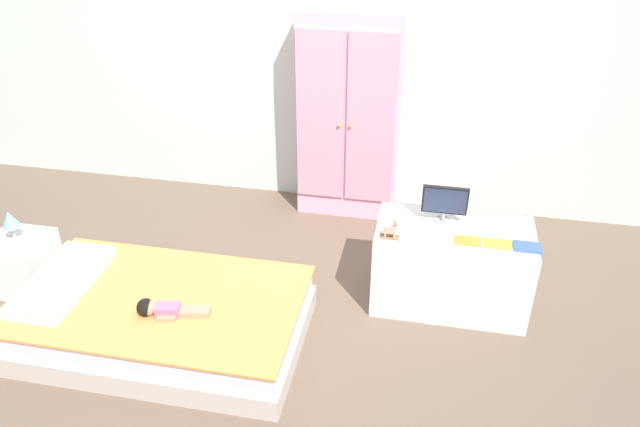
{
  "coord_description": "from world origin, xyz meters",
  "views": [
    {
      "loc": [
        0.81,
        -2.73,
        2.46
      ],
      "look_at": [
        0.2,
        0.31,
        0.59
      ],
      "focal_mm": 34.67,
      "sensor_mm": 36.0,
      "label": 1
    }
  ],
  "objects_px": {
    "nightstand": "(23,263)",
    "tv_monitor": "(445,202)",
    "rocking_horse_toy": "(392,228)",
    "tv_stand": "(451,267)",
    "book_blue": "(528,247)",
    "bed": "(163,318)",
    "book_yellow": "(498,244)",
    "wardrobe": "(348,117)",
    "book_orange": "(468,241)",
    "table_lamp": "(10,220)",
    "doll": "(160,309)"
  },
  "relations": [
    {
      "from": "table_lamp",
      "to": "book_blue",
      "type": "distance_m",
      "value": 3.06
    },
    {
      "from": "table_lamp",
      "to": "book_blue",
      "type": "xyz_separation_m",
      "value": [
        3.04,
        0.26,
        0.04
      ]
    },
    {
      "from": "book_orange",
      "to": "table_lamp",
      "type": "bearing_deg",
      "value": -174.53
    },
    {
      "from": "table_lamp",
      "to": "book_orange",
      "type": "bearing_deg",
      "value": 5.47
    },
    {
      "from": "doll",
      "to": "tv_monitor",
      "type": "height_order",
      "value": "tv_monitor"
    },
    {
      "from": "tv_monitor",
      "to": "tv_stand",
      "type": "bearing_deg",
      "value": -46.25
    },
    {
      "from": "tv_stand",
      "to": "book_blue",
      "type": "relative_size",
      "value": 6.1
    },
    {
      "from": "bed",
      "to": "book_orange",
      "type": "height_order",
      "value": "book_orange"
    },
    {
      "from": "tv_stand",
      "to": "book_blue",
      "type": "distance_m",
      "value": 0.49
    },
    {
      "from": "table_lamp",
      "to": "wardrobe",
      "type": "xyz_separation_m",
      "value": [
        1.85,
        1.37,
        0.27
      ]
    },
    {
      "from": "nightstand",
      "to": "rocking_horse_toy",
      "type": "bearing_deg",
      "value": 5.31
    },
    {
      "from": "rocking_horse_toy",
      "to": "book_blue",
      "type": "bearing_deg",
      "value": 3.59
    },
    {
      "from": "nightstand",
      "to": "tv_stand",
      "type": "xyz_separation_m",
      "value": [
        2.65,
        0.37,
        0.08
      ]
    },
    {
      "from": "bed",
      "to": "tv_monitor",
      "type": "bearing_deg",
      "value": 26.11
    },
    {
      "from": "tv_monitor",
      "to": "book_blue",
      "type": "distance_m",
      "value": 0.53
    },
    {
      "from": "bed",
      "to": "nightstand",
      "type": "xyz_separation_m",
      "value": [
        -1.07,
        0.28,
        0.04
      ]
    },
    {
      "from": "book_blue",
      "to": "wardrobe",
      "type": "bearing_deg",
      "value": 137.04
    },
    {
      "from": "wardrobe",
      "to": "book_orange",
      "type": "xyz_separation_m",
      "value": [
        0.87,
        -1.11,
        -0.23
      ]
    },
    {
      "from": "tv_stand",
      "to": "book_orange",
      "type": "relative_size",
      "value": 6.04
    },
    {
      "from": "bed",
      "to": "book_orange",
      "type": "distance_m",
      "value": 1.78
    },
    {
      "from": "wardrobe",
      "to": "book_orange",
      "type": "height_order",
      "value": "wardrobe"
    },
    {
      "from": "doll",
      "to": "nightstand",
      "type": "bearing_deg",
      "value": 159.96
    },
    {
      "from": "tv_stand",
      "to": "book_blue",
      "type": "bearing_deg",
      "value": -15.62
    },
    {
      "from": "table_lamp",
      "to": "book_orange",
      "type": "relative_size",
      "value": 1.33
    },
    {
      "from": "tv_stand",
      "to": "book_yellow",
      "type": "xyz_separation_m",
      "value": [
        0.23,
        -0.11,
        0.27
      ]
    },
    {
      "from": "nightstand",
      "to": "wardrobe",
      "type": "xyz_separation_m",
      "value": [
        1.85,
        1.37,
        0.58
      ]
    },
    {
      "from": "tv_monitor",
      "to": "book_blue",
      "type": "bearing_deg",
      "value": -22.23
    },
    {
      "from": "bed",
      "to": "tv_stand",
      "type": "xyz_separation_m",
      "value": [
        1.58,
        0.65,
        0.12
      ]
    },
    {
      "from": "tv_monitor",
      "to": "rocking_horse_toy",
      "type": "xyz_separation_m",
      "value": [
        -0.28,
        -0.24,
        -0.07
      ]
    },
    {
      "from": "tv_monitor",
      "to": "rocking_horse_toy",
      "type": "height_order",
      "value": "tv_monitor"
    },
    {
      "from": "tv_monitor",
      "to": "book_yellow",
      "type": "distance_m",
      "value": 0.39
    },
    {
      "from": "rocking_horse_toy",
      "to": "book_blue",
      "type": "xyz_separation_m",
      "value": [
        0.75,
        0.05,
        -0.06
      ]
    },
    {
      "from": "nightstand",
      "to": "tv_monitor",
      "type": "relative_size",
      "value": 1.33
    },
    {
      "from": "book_blue",
      "to": "doll",
      "type": "bearing_deg",
      "value": -160.71
    },
    {
      "from": "bed",
      "to": "book_yellow",
      "type": "distance_m",
      "value": 1.94
    },
    {
      "from": "table_lamp",
      "to": "nightstand",
      "type": "bearing_deg",
      "value": 179.1
    },
    {
      "from": "doll",
      "to": "tv_monitor",
      "type": "xyz_separation_m",
      "value": [
        1.45,
        0.86,
        0.33
      ]
    },
    {
      "from": "tv_monitor",
      "to": "book_orange",
      "type": "bearing_deg",
      "value": -52.45
    },
    {
      "from": "wardrobe",
      "to": "tv_monitor",
      "type": "relative_size",
      "value": 5.7
    },
    {
      "from": "book_orange",
      "to": "book_yellow",
      "type": "distance_m",
      "value": 0.16
    },
    {
      "from": "rocking_horse_toy",
      "to": "book_yellow",
      "type": "xyz_separation_m",
      "value": [
        0.59,
        0.05,
        -0.06
      ]
    },
    {
      "from": "tv_monitor",
      "to": "book_orange",
      "type": "relative_size",
      "value": 1.75
    },
    {
      "from": "tv_monitor",
      "to": "wardrobe",
      "type": "bearing_deg",
      "value": 128.13
    },
    {
      "from": "book_orange",
      "to": "book_yellow",
      "type": "relative_size",
      "value": 1.02
    },
    {
      "from": "nightstand",
      "to": "tv_stand",
      "type": "height_order",
      "value": "tv_stand"
    },
    {
      "from": "nightstand",
      "to": "book_orange",
      "type": "relative_size",
      "value": 2.34
    },
    {
      "from": "nightstand",
      "to": "rocking_horse_toy",
      "type": "xyz_separation_m",
      "value": [
        2.29,
        0.21,
        0.41
      ]
    },
    {
      "from": "bed",
      "to": "book_yellow",
      "type": "relative_size",
      "value": 10.68
    },
    {
      "from": "tv_monitor",
      "to": "table_lamp",
      "type": "bearing_deg",
      "value": -170.01
    },
    {
      "from": "nightstand",
      "to": "book_orange",
      "type": "distance_m",
      "value": 2.76
    }
  ]
}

